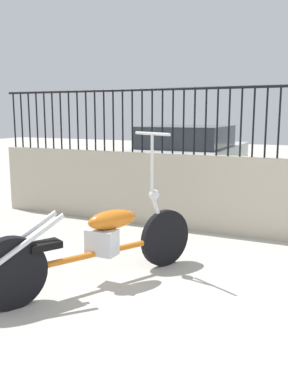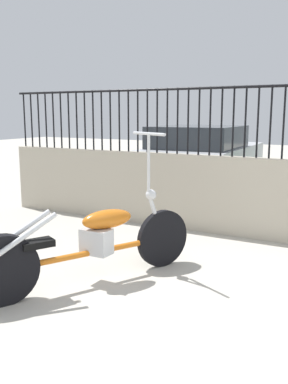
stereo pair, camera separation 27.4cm
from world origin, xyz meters
name	(u,v)px [view 2 (the right image)]	position (x,y,z in m)	size (l,w,h in m)	color
motorcycle_orange	(82,245)	(-2.14, 0.63, 0.39)	(1.16, 2.12, 1.41)	black
car_silver	(200,157)	(-3.10, 5.99, 0.68)	(1.97, 4.05, 1.33)	black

